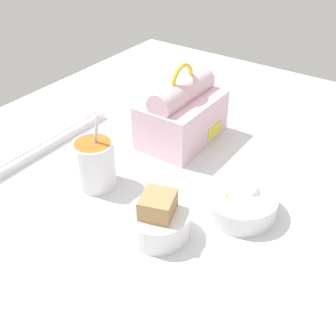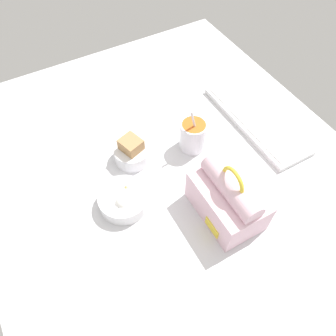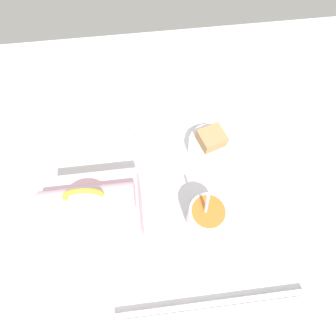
{
  "view_description": "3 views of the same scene",
  "coord_description": "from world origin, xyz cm",
  "px_view_note": "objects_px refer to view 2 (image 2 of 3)",
  "views": [
    {
      "loc": [
        -56.66,
        -40.62,
        54.61
      ],
      "look_at": [
        -1.64,
        -2.51,
        7.0
      ],
      "focal_mm": 45.0,
      "sensor_mm": 36.0,
      "label": 1
    },
    {
      "loc": [
        46.21,
        -29.3,
        82.41
      ],
      "look_at": [
        -1.64,
        -2.51,
        7.0
      ],
      "focal_mm": 35.0,
      "sensor_mm": 36.0,
      "label": 2
    },
    {
      "loc": [
        1.24,
        22.06,
        65.74
      ],
      "look_at": [
        -1.64,
        -2.51,
        7.0
      ],
      "focal_mm": 28.0,
      "sensor_mm": 36.0,
      "label": 3
    }
  ],
  "objects_px": {
    "bento_bowl_sandwich": "(132,152)",
    "bento_bowl_snacks": "(123,198)",
    "keyboard": "(256,119)",
    "soup_cup": "(193,135)",
    "lunch_bag": "(228,199)"
  },
  "relations": [
    {
      "from": "keyboard",
      "to": "soup_cup",
      "type": "xyz_separation_m",
      "value": [
        -0.01,
        -0.24,
        0.04
      ]
    },
    {
      "from": "lunch_bag",
      "to": "soup_cup",
      "type": "height_order",
      "value": "lunch_bag"
    },
    {
      "from": "lunch_bag",
      "to": "bento_bowl_snacks",
      "type": "relative_size",
      "value": 1.45
    },
    {
      "from": "keyboard",
      "to": "soup_cup",
      "type": "distance_m",
      "value": 0.25
    },
    {
      "from": "bento_bowl_sandwich",
      "to": "soup_cup",
      "type": "bearing_deg",
      "value": 76.23
    },
    {
      "from": "soup_cup",
      "to": "bento_bowl_sandwich",
      "type": "bearing_deg",
      "value": -103.77
    },
    {
      "from": "lunch_bag",
      "to": "bento_bowl_sandwich",
      "type": "distance_m",
      "value": 0.32
    },
    {
      "from": "lunch_bag",
      "to": "keyboard",
      "type": "bearing_deg",
      "value": 128.53
    },
    {
      "from": "lunch_bag",
      "to": "bento_bowl_snacks",
      "type": "height_order",
      "value": "lunch_bag"
    },
    {
      "from": "keyboard",
      "to": "lunch_bag",
      "type": "relative_size",
      "value": 2.05
    },
    {
      "from": "keyboard",
      "to": "bento_bowl_sandwich",
      "type": "distance_m",
      "value": 0.44
    },
    {
      "from": "soup_cup",
      "to": "bento_bowl_snacks",
      "type": "height_order",
      "value": "soup_cup"
    },
    {
      "from": "bento_bowl_snacks",
      "to": "soup_cup",
      "type": "bearing_deg",
      "value": 106.86
    },
    {
      "from": "keyboard",
      "to": "lunch_bag",
      "type": "bearing_deg",
      "value": -51.47
    },
    {
      "from": "bento_bowl_sandwich",
      "to": "bento_bowl_snacks",
      "type": "height_order",
      "value": "bento_bowl_sandwich"
    }
  ]
}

